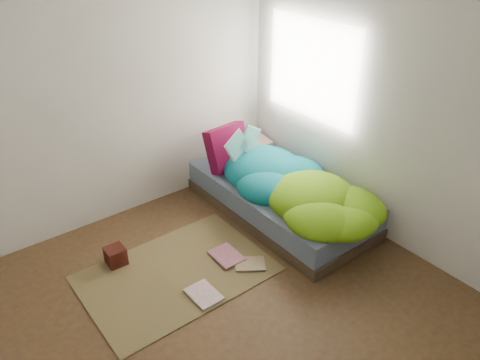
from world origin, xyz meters
name	(u,v)px	position (x,y,z in m)	size (l,w,h in m)	color
ground	(227,302)	(0.00, 0.00, 0.00)	(3.50, 3.50, 0.00)	#472B1B
room_walls	(225,117)	(0.01, 0.01, 1.63)	(3.54, 3.54, 2.62)	beige
bed	(280,198)	(1.22, 0.72, 0.17)	(1.00, 2.00, 0.34)	#34291C
duvet	(297,179)	(1.22, 0.50, 0.51)	(0.96, 1.84, 0.34)	#075F72
rug	(177,273)	(-0.15, 0.55, 0.01)	(1.60, 1.10, 0.01)	brown
pillow_floral	(248,146)	(1.44, 1.54, 0.40)	(0.51, 0.32, 0.11)	beige
pillow_magenta	(228,148)	(1.02, 1.36, 0.57)	(0.47, 0.15, 0.47)	#550526
open_book	(244,134)	(1.06, 1.13, 0.81)	(0.42, 0.09, 0.26)	#2C8933
wooden_box	(116,256)	(-0.51, 1.00, 0.09)	(0.17, 0.17, 0.17)	#340E0B
floor_book_a	(193,300)	(-0.23, 0.17, 0.02)	(0.22, 0.30, 0.02)	silver
floor_book_b	(216,261)	(0.21, 0.45, 0.03)	(0.23, 0.31, 0.03)	#C06E79
floor_book_c	(251,271)	(0.37, 0.15, 0.02)	(0.19, 0.27, 0.02)	tan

